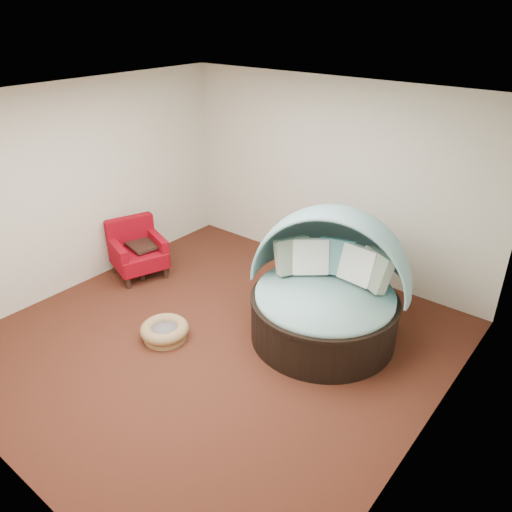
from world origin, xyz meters
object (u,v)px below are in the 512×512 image
Objects in this scene: canopy_daybed at (328,280)px; pet_basket at (165,331)px; red_armchair at (137,250)px; side_table at (147,253)px.

pet_basket is (-1.45, -1.32, -0.64)m from canopy_daybed.
red_armchair is (-1.52, 0.86, 0.28)m from pet_basket.
side_table is at bearing 88.84° from red_armchair.
pet_basket is 0.73× the size of red_armchair.
pet_basket is 1.79m from side_table.
side_table reaches higher than pet_basket.
pet_basket is 1.77m from red_armchair.
canopy_daybed is at bearing 6.34° from side_table.
canopy_daybed is 2.44× the size of red_armchair.
side_table is (-1.47, 1.00, 0.21)m from pet_basket.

